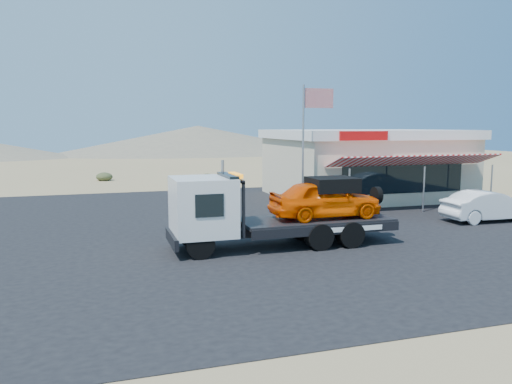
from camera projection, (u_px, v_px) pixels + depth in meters
ground at (230, 242)px, 17.89m from camera, size 120.00×120.00×0.00m
asphalt_lot at (257, 223)px, 21.32m from camera, size 32.00×24.00×0.02m
tow_truck at (277, 207)px, 17.09m from camera, size 7.70×2.28×2.57m
white_sedan at (488, 206)px, 21.72m from camera, size 4.07×1.51×1.33m
jerky_store at (365, 163)px, 29.23m from camera, size 10.40×9.97×3.90m
flagpole at (308, 134)px, 23.11m from camera, size 1.55×0.10×6.00m
distant_hills at (57, 143)px, 66.89m from camera, size 126.00×48.00×4.20m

